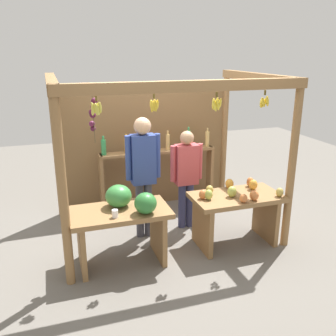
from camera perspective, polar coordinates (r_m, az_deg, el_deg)
name	(u,v)px	position (r m, az deg, el deg)	size (l,w,h in m)	color
ground_plane	(164,228)	(5.55, -0.62, -9.25)	(12.00, 12.00, 0.00)	slate
market_stall	(155,136)	(5.48, -2.04, 4.96)	(2.94, 2.03, 2.21)	olive
fruit_counter_left	(123,217)	(4.49, -6.94, -7.49)	(1.18, 0.68, 0.98)	olive
fruit_counter_right	(236,207)	(5.00, 10.43, -5.89)	(1.18, 0.65, 0.85)	olive
bottle_shelf_unit	(158,163)	(5.93, -1.60, 0.71)	(1.88, 0.22, 1.34)	olive
vendor_man	(143,167)	(4.96, -3.85, 0.19)	(0.48, 0.23, 1.69)	#434351
vendor_woman	(186,172)	(5.28, 2.85, -0.58)	(0.48, 0.20, 1.45)	navy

